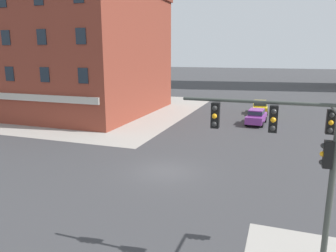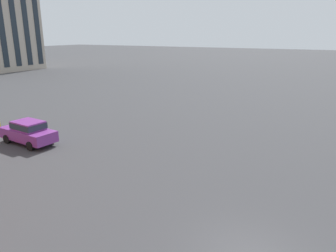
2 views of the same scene
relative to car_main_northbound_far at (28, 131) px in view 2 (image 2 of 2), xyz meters
The scene contains 1 object.
car_main_northbound_far is the anchor object (origin of this frame).
Camera 2 is at (-9.60, -1.98, 7.65)m, focal length 33.83 mm.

